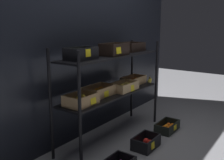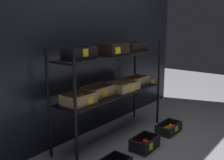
{
  "view_description": "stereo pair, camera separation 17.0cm",
  "coord_description": "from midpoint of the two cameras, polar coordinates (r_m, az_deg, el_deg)",
  "views": [
    {
      "loc": [
        -2.41,
        -1.73,
        1.37
      ],
      "look_at": [
        0.0,
        0.0,
        0.72
      ],
      "focal_mm": 41.37,
      "sensor_mm": 36.0,
      "label": 1
    },
    {
      "loc": [
        -2.3,
        -1.86,
        1.37
      ],
      "look_at": [
        0.0,
        0.0,
        0.72
      ],
      "focal_mm": 41.37,
      "sensor_mm": 36.0,
      "label": 2
    }
  ],
  "objects": [
    {
      "name": "crate_ground_tangerine",
      "position": [
        3.48,
        13.82,
        -10.43
      ],
      "size": [
        0.37,
        0.22,
        0.12
      ],
      "color": "black",
      "rests_on": "ground_plane"
    },
    {
      "name": "display_rack",
      "position": [
        3.03,
        1.65,
        1.0
      ],
      "size": [
        1.69,
        0.42,
        1.15
      ],
      "color": "black",
      "rests_on": "ground_plane"
    },
    {
      "name": "crate_ground_apple_red",
      "position": [
        3.0,
        8.89,
        -13.87
      ],
      "size": [
        0.33,
        0.22,
        0.14
      ],
      "color": "black",
      "rests_on": "ground_plane"
    },
    {
      "name": "ground_plane",
      "position": [
        3.26,
        1.53,
        -12.5
      ],
      "size": [
        10.0,
        10.0,
        0.0
      ],
      "primitive_type": "plane",
      "color": "gray"
    },
    {
      "name": "storefront_wall",
      "position": [
        3.24,
        -3.98,
        5.96
      ],
      "size": [
        3.95,
        0.12,
        2.02
      ],
      "primitive_type": "cube",
      "color": "black",
      "rests_on": "ground_plane"
    }
  ]
}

